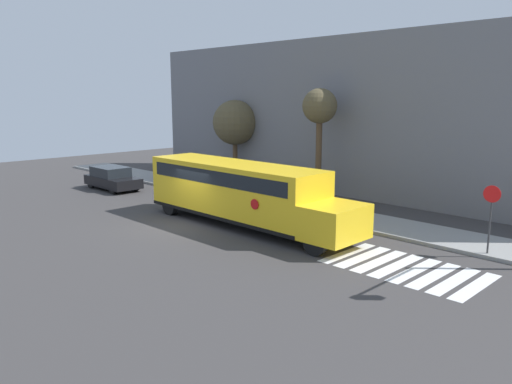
{
  "coord_description": "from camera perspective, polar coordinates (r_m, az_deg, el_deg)",
  "views": [
    {
      "loc": [
        18.57,
        -13.56,
        5.96
      ],
      "look_at": [
        2.5,
        2.44,
        1.6
      ],
      "focal_mm": 35.0,
      "sensor_mm": 36.0,
      "label": 1
    }
  ],
  "objects": [
    {
      "name": "ground_plane",
      "position": [
        23.75,
        -8.46,
        -3.77
      ],
      "size": [
        60.0,
        60.0,
        0.0
      ],
      "primitive_type": "plane",
      "color": "#3A3838"
    },
    {
      "name": "parked_car",
      "position": [
        33.7,
        -16.11,
        1.52
      ],
      "size": [
        4.31,
        1.87,
        1.46
      ],
      "color": "black",
      "rests_on": "ground"
    },
    {
      "name": "sidewalk_strip",
      "position": [
        27.96,
        2.3,
        -1.27
      ],
      "size": [
        44.0,
        3.0,
        0.15
      ],
      "color": "gray",
      "rests_on": "ground"
    },
    {
      "name": "tree_far_sidewalk",
      "position": [
        35.55,
        -2.43,
        7.9
      ],
      "size": [
        3.15,
        3.15,
        5.72
      ],
      "color": "brown",
      "rests_on": "ground"
    },
    {
      "name": "school_bus",
      "position": [
        23.09,
        -1.76,
        0.2
      ],
      "size": [
        11.65,
        2.57,
        2.91
      ],
      "color": "yellow",
      "rests_on": "ground"
    },
    {
      "name": "tree_near_sidewalk",
      "position": [
        29.0,
        7.28,
        9.32
      ],
      "size": [
        2.0,
        2.0,
        6.42
      ],
      "color": "brown",
      "rests_on": "ground"
    },
    {
      "name": "building_backdrop",
      "position": [
        32.43,
        10.29,
        8.54
      ],
      "size": [
        32.0,
        4.0,
        9.46
      ],
      "color": "slate",
      "rests_on": "ground"
    },
    {
      "name": "crosswalk_stripes",
      "position": [
        18.54,
        16.72,
        -8.33
      ],
      "size": [
        5.4,
        3.2,
        0.01
      ],
      "color": "white",
      "rests_on": "ground"
    },
    {
      "name": "stop_sign",
      "position": [
        20.41,
        25.25,
        -1.99
      ],
      "size": [
        0.64,
        0.1,
        2.75
      ],
      "color": "#38383A",
      "rests_on": "ground"
    }
  ]
}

